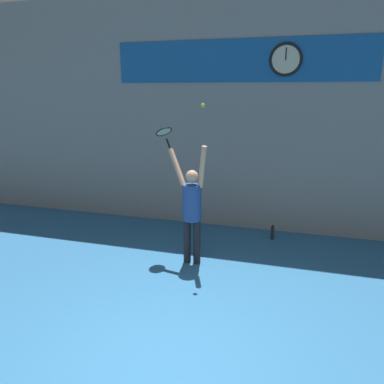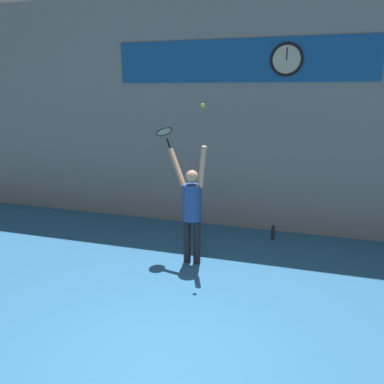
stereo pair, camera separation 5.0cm
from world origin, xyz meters
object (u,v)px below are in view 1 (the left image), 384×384
object	(u,v)px
scoreboard_clock	(286,59)
tennis_racket	(164,133)
water_bottle	(272,233)
tennis_ball	(203,105)
tennis_player	(192,206)

from	to	relation	value
scoreboard_clock	tennis_racket	bearing A→B (deg)	-140.44
tennis_racket	water_bottle	bearing A→B (deg)	30.46
scoreboard_clock	water_bottle	distance (m)	3.49
tennis_racket	tennis_ball	distance (m)	1.06
scoreboard_clock	water_bottle	world-z (taller)	scoreboard_clock
water_bottle	tennis_racket	bearing A→B (deg)	-149.54
scoreboard_clock	tennis_racket	distance (m)	2.87
tennis_racket	tennis_ball	xyz separation A→B (m)	(0.83, -0.44, 0.50)
tennis_ball	water_bottle	world-z (taller)	tennis_ball
tennis_ball	scoreboard_clock	bearing A→B (deg)	61.15
tennis_player	scoreboard_clock	bearing A→B (deg)	56.16
tennis_player	tennis_ball	xyz separation A→B (m)	(0.20, -0.06, 1.71)
tennis_player	tennis_racket	xyz separation A→B (m)	(-0.62, 0.38, 1.21)
scoreboard_clock	tennis_ball	xyz separation A→B (m)	(-1.14, -2.06, -0.82)
tennis_racket	scoreboard_clock	bearing A→B (deg)	39.56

